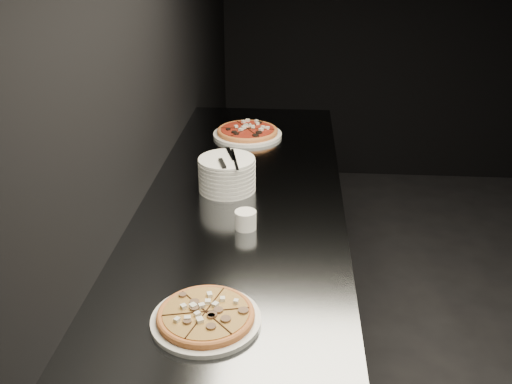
# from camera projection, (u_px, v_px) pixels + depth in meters

# --- Properties ---
(wall_left) EXTENTS (0.02, 5.00, 2.80)m
(wall_left) POSITION_uv_depth(u_px,v_px,m) (127.00, 74.00, 1.87)
(wall_left) COLOR black
(wall_left) RESTS_ON floor
(counter) EXTENTS (0.74, 2.44, 0.92)m
(counter) POSITION_uv_depth(u_px,v_px,m) (242.00, 312.00, 2.24)
(counter) COLOR #5C5F64
(counter) RESTS_ON floor
(pizza_mushroom) EXTENTS (0.30, 0.30, 0.03)m
(pizza_mushroom) POSITION_uv_depth(u_px,v_px,m) (206.00, 316.00, 1.46)
(pizza_mushroom) COLOR white
(pizza_mushroom) RESTS_ON counter
(pizza_tomato) EXTENTS (0.33, 0.33, 0.04)m
(pizza_tomato) POSITION_uv_depth(u_px,v_px,m) (247.00, 132.00, 2.73)
(pizza_tomato) COLOR white
(pizza_tomato) RESTS_ON counter
(plate_stack) EXTENTS (0.21, 0.21, 0.13)m
(plate_stack) POSITION_uv_depth(u_px,v_px,m) (227.00, 174.00, 2.16)
(plate_stack) COLOR white
(plate_stack) RESTS_ON counter
(cutlery) EXTENTS (0.07, 0.23, 0.01)m
(cutlery) POSITION_uv_depth(u_px,v_px,m) (228.00, 159.00, 2.12)
(cutlery) COLOR #ADAFB4
(cutlery) RESTS_ON plate_stack
(ramekin) EXTENTS (0.07, 0.07, 0.06)m
(ramekin) POSITION_uv_depth(u_px,v_px,m) (246.00, 219.00, 1.90)
(ramekin) COLOR white
(ramekin) RESTS_ON counter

